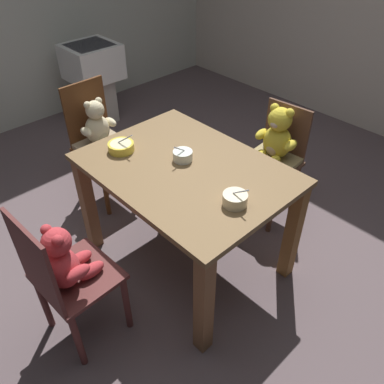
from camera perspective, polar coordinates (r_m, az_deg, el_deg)
ground_plane at (r=2.70m, az=-0.78°, el=-9.68°), size 5.20×5.20×0.04m
dining_table at (r=2.28m, az=-0.91°, el=0.85°), size 1.17×0.85×0.74m
teddy_chair_near_left at (r=2.98m, az=-13.23°, el=7.93°), size 0.41×0.38×0.90m
teddy_chair_near_front at (r=2.02m, az=-18.02°, el=-10.49°), size 0.40×0.38×0.88m
teddy_chair_far_center at (r=2.78m, az=11.95°, el=6.36°), size 0.40×0.41×0.85m
porridge_bowl_cream_near_right at (r=1.93m, az=6.28°, el=-1.00°), size 0.13×0.12×0.12m
porridge_bowl_yellow_near_left at (r=2.36m, az=-10.28°, el=6.51°), size 0.16×0.15×0.13m
porridge_bowl_white_center at (r=2.24m, az=-1.36°, el=5.36°), size 0.11×0.12×0.11m
sink_basin at (r=4.14m, az=-14.12°, el=16.46°), size 0.45×0.48×0.80m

